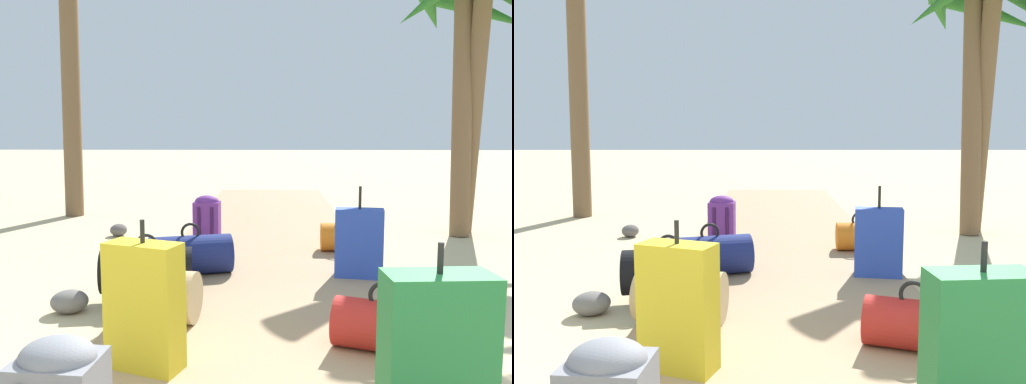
% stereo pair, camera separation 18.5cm
% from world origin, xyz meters
% --- Properties ---
extents(ground_plane, '(60.00, 60.00, 0.00)m').
position_xyz_m(ground_plane, '(0.00, 3.84, 0.00)').
color(ground_plane, '#CCB789').
extents(boardwalk, '(1.99, 9.60, 0.08)m').
position_xyz_m(boardwalk, '(0.00, 4.80, 0.04)').
color(boardwalk, tan).
rests_on(boardwalk, ground).
extents(duffel_bag_orange, '(0.47, 0.30, 0.40)m').
position_xyz_m(duffel_bag_orange, '(0.77, 4.19, 0.22)').
color(duffel_bag_orange, orange).
rests_on(duffel_bag_orange, boardwalk).
extents(duffel_bag_red, '(0.60, 0.44, 0.39)m').
position_xyz_m(duffel_bag_red, '(0.65, 1.80, 0.22)').
color(duffel_bag_red, red).
rests_on(duffel_bag_red, boardwalk).
extents(backpack_purple, '(0.28, 0.24, 0.53)m').
position_xyz_m(backpack_purple, '(-0.66, 4.48, 0.36)').
color(backpack_purple, '#6B2D84').
rests_on(backpack_purple, boardwalk).
extents(duffel_bag_tan, '(0.59, 0.41, 0.45)m').
position_xyz_m(duffel_bag_tan, '(-0.71, 2.21, 0.25)').
color(duffel_bag_tan, tan).
rests_on(duffel_bag_tan, boardwalk).
extents(duffel_bag_navy, '(0.76, 0.51, 0.44)m').
position_xyz_m(duffel_bag_navy, '(-0.65, 3.29, 0.25)').
color(duffel_bag_navy, navy).
rests_on(duffel_bag_navy, boardwalk).
extents(suitcase_green, '(0.44, 0.24, 0.79)m').
position_xyz_m(suitcase_green, '(0.69, 0.99, 0.42)').
color(suitcase_green, '#237538').
rests_on(suitcase_green, boardwalk).
extents(suitcase_yellow, '(0.42, 0.30, 0.77)m').
position_xyz_m(suitcase_yellow, '(-0.61, 1.55, 0.41)').
color(suitcase_yellow, gold).
rests_on(suitcase_yellow, boardwalk).
extents(duffel_bag_black, '(0.72, 0.44, 0.45)m').
position_xyz_m(duffel_bag_black, '(-0.90, 2.81, 0.25)').
color(duffel_bag_black, black).
rests_on(duffel_bag_black, boardwalk).
extents(suitcase_blue, '(0.42, 0.24, 0.76)m').
position_xyz_m(suitcase_blue, '(0.77, 3.26, 0.37)').
color(suitcase_blue, '#2847B7').
rests_on(suitcase_blue, boardwalk).
extents(palm_tree_far_right, '(2.16, 2.25, 3.38)m').
position_xyz_m(palm_tree_far_right, '(2.51, 5.52, 2.70)').
color(palm_tree_far_right, brown).
rests_on(palm_tree_far_right, ground).
extents(rock_right_far, '(0.32, 0.32, 0.13)m').
position_xyz_m(rock_right_far, '(1.35, 6.79, 0.07)').
color(rock_right_far, gray).
rests_on(rock_right_far, ground).
extents(rock_left_near, '(0.31, 0.29, 0.17)m').
position_xyz_m(rock_left_near, '(-1.41, 2.55, 0.08)').
color(rock_left_near, slate).
rests_on(rock_left_near, ground).
extents(rock_left_mid, '(0.23, 0.25, 0.15)m').
position_xyz_m(rock_left_mid, '(-1.86, 5.24, 0.08)').
color(rock_left_mid, '#5B5651').
rests_on(rock_left_mid, ground).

